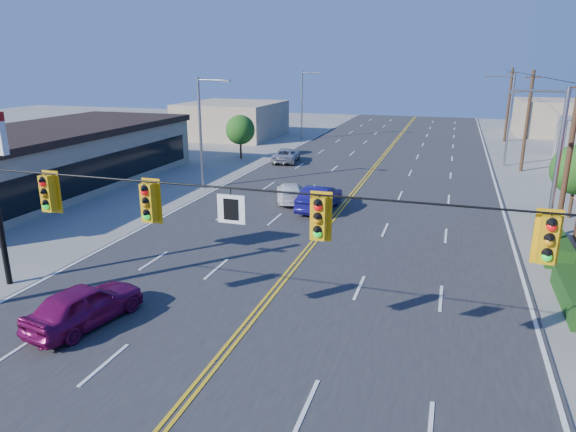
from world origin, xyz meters
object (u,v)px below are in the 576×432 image
(car_blue, at_px, (319,199))
(car_silver, at_px, (286,156))
(car_magenta, at_px, (85,306))
(signal_span, at_px, (186,225))
(car_white, at_px, (290,193))

(car_blue, xyz_separation_m, car_silver, (-6.96, 14.65, -0.13))
(car_magenta, relative_size, car_blue, 0.94)
(signal_span, xyz_separation_m, car_blue, (-1.13, 18.82, -4.11))
(car_magenta, height_order, car_blue, car_blue)
(signal_span, height_order, car_white, signal_span)
(car_white, height_order, car_silver, car_silver)
(signal_span, distance_m, car_magenta, 7.06)
(car_magenta, bearing_deg, car_white, -84.50)
(car_magenta, distance_m, car_white, 18.31)
(car_blue, relative_size, car_silver, 1.02)
(signal_span, height_order, car_magenta, signal_span)
(signal_span, relative_size, car_silver, 5.28)
(car_magenta, relative_size, car_white, 1.03)
(car_magenta, bearing_deg, car_silver, -73.78)
(car_blue, distance_m, car_white, 2.77)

